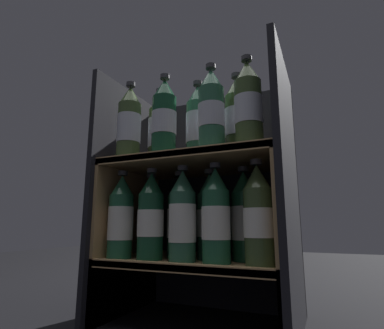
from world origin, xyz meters
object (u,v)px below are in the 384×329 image
at_px(bottle_upper_back_2, 237,118).
at_px(bottle_lower_back_0, 150,218).
at_px(bottle_upper_front_2, 211,111).
at_px(bottle_lower_back_1, 179,218).
at_px(bottle_lower_front_3, 216,217).
at_px(bottle_lower_front_0, 121,218).
at_px(bottle_upper_back_1, 198,124).
at_px(bottle_upper_front_3, 248,105).
at_px(bottle_lower_front_4, 258,216).
at_px(bottle_upper_back_0, 159,130).
at_px(bottle_lower_back_3, 245,218).
at_px(bottle_lower_front_2, 183,218).
at_px(bottle_lower_front_1, 151,218).
at_px(bottle_upper_front_1, 164,119).
at_px(bottle_lower_back_2, 210,218).
at_px(bottle_upper_front_0, 129,125).

distance_m(bottle_upper_back_2, bottle_lower_back_0, 0.45).
relative_size(bottle_upper_front_2, bottle_lower_back_1, 1.00).
bearing_deg(bottle_lower_front_3, bottle_lower_front_0, 180.00).
bearing_deg(bottle_upper_back_1, bottle_upper_front_2, -47.34).
xyz_separation_m(bottle_upper_front_3, bottle_lower_back_0, (-0.38, 0.09, -0.32)).
xyz_separation_m(bottle_upper_back_1, bottle_upper_back_2, (0.14, 0.00, 0.00)).
bearing_deg(bottle_lower_front_4, bottle_upper_back_0, 166.21).
relative_size(bottle_upper_back_0, bottle_upper_back_2, 1.00).
bearing_deg(bottle_lower_back_1, bottle_upper_back_1, 0.00).
height_order(bottle_lower_front_0, bottle_lower_back_3, same).
xyz_separation_m(bottle_lower_front_0, bottle_lower_front_2, (0.23, 0.00, -0.00)).
height_order(bottle_upper_back_2, bottle_lower_back_0, bottle_upper_back_2).
relative_size(bottle_upper_front_2, bottle_lower_back_0, 1.00).
xyz_separation_m(bottle_lower_front_1, bottle_lower_back_1, (0.06, 0.09, -0.00)).
bearing_deg(bottle_upper_back_2, bottle_upper_front_1, -158.07).
bearing_deg(bottle_upper_front_3, bottle_lower_front_0, 180.00).
relative_size(bottle_lower_front_0, bottle_lower_front_4, 1.00).
relative_size(bottle_upper_front_1, bottle_lower_front_2, 1.00).
xyz_separation_m(bottle_upper_back_1, bottle_lower_front_4, (0.21, -0.09, -0.32)).
relative_size(bottle_lower_front_3, bottle_lower_back_1, 1.00).
height_order(bottle_lower_front_1, bottle_lower_front_4, same).
distance_m(bottle_upper_front_1, bottle_lower_front_2, 0.33).
bearing_deg(bottle_lower_front_4, bottle_lower_back_3, 124.04).
relative_size(bottle_upper_back_2, bottle_lower_back_2, 1.00).
xyz_separation_m(bottle_upper_back_0, bottle_upper_back_2, (0.29, -0.00, 0.00)).
relative_size(bottle_upper_front_1, bottle_upper_front_2, 1.00).
xyz_separation_m(bottle_upper_front_0, bottle_lower_back_3, (0.37, 0.09, -0.32)).
distance_m(bottle_upper_back_1, bottle_lower_front_1, 0.35).
bearing_deg(bottle_upper_front_0, bottle_lower_back_3, 13.47).
xyz_separation_m(bottle_upper_front_0, bottle_upper_front_2, (0.30, 0.00, 0.00)).
relative_size(bottle_lower_back_2, bottle_lower_back_3, 1.00).
distance_m(bottle_lower_front_2, bottle_lower_back_2, 0.10).
relative_size(bottle_upper_back_1, bottle_lower_front_2, 1.00).
relative_size(bottle_lower_front_0, bottle_lower_back_2, 1.00).
height_order(bottle_lower_front_4, bottle_lower_back_1, same).
height_order(bottle_upper_front_2, bottle_lower_front_2, bottle_upper_front_2).
bearing_deg(bottle_upper_front_3, bottle_upper_front_2, 180.00).
relative_size(bottle_lower_front_0, bottle_lower_back_0, 1.00).
relative_size(bottle_upper_back_2, bottle_lower_back_3, 1.00).
relative_size(bottle_lower_front_2, bottle_lower_front_3, 1.00).
distance_m(bottle_upper_front_1, bottle_lower_front_4, 0.44).
bearing_deg(bottle_upper_front_2, bottle_lower_front_4, -0.00).
distance_m(bottle_lower_front_1, bottle_lower_front_2, 0.11).
height_order(bottle_upper_back_0, bottle_upper_back_1, same).
distance_m(bottle_lower_back_0, bottle_lower_back_3, 0.33).
distance_m(bottle_upper_back_1, bottle_lower_front_2, 0.33).
bearing_deg(bottle_lower_back_0, bottle_upper_front_0, -114.28).
bearing_deg(bottle_upper_front_1, bottle_lower_back_0, 137.70).
bearing_deg(bottle_lower_front_4, bottle_upper_front_2, 180.00).
bearing_deg(bottle_upper_front_2, bottle_upper_front_0, 180.00).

